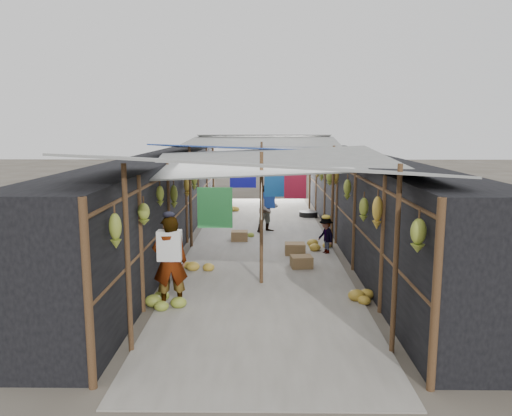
{
  "coord_description": "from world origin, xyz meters",
  "views": [
    {
      "loc": [
        -0.0,
        -6.48,
        3.08
      ],
      "look_at": [
        -0.12,
        4.62,
        1.25
      ],
      "focal_mm": 35.0,
      "sensor_mm": 36.0,
      "label": 1
    }
  ],
  "objects_px": {
    "vendor_elderly": "(170,262)",
    "shopper_blue": "(268,209)",
    "black_basin": "(308,214)",
    "vendor_seated": "(326,236)",
    "crate_near": "(301,262)"
  },
  "relations": [
    {
      "from": "black_basin",
      "to": "shopper_blue",
      "type": "bearing_deg",
      "value": -119.74
    },
    {
      "from": "vendor_elderly",
      "to": "vendor_seated",
      "type": "bearing_deg",
      "value": -144.28
    },
    {
      "from": "crate_near",
      "to": "vendor_elderly",
      "type": "xyz_separation_m",
      "value": [
        -2.43,
        -2.39,
        0.66
      ]
    },
    {
      "from": "black_basin",
      "to": "shopper_blue",
      "type": "height_order",
      "value": "shopper_blue"
    },
    {
      "from": "vendor_elderly",
      "to": "vendor_seated",
      "type": "xyz_separation_m",
      "value": [
        3.12,
        3.65,
        -0.35
      ]
    },
    {
      "from": "shopper_blue",
      "to": "vendor_seated",
      "type": "relative_size",
      "value": 1.56
    },
    {
      "from": "vendor_elderly",
      "to": "shopper_blue",
      "type": "distance_m",
      "value": 6.4
    },
    {
      "from": "crate_near",
      "to": "shopper_blue",
      "type": "distance_m",
      "value": 3.86
    },
    {
      "from": "crate_near",
      "to": "vendor_seated",
      "type": "bearing_deg",
      "value": 54.16
    },
    {
      "from": "black_basin",
      "to": "vendor_seated",
      "type": "height_order",
      "value": "vendor_seated"
    },
    {
      "from": "crate_near",
      "to": "shopper_blue",
      "type": "height_order",
      "value": "shopper_blue"
    },
    {
      "from": "black_basin",
      "to": "vendor_elderly",
      "type": "distance_m",
      "value": 9.22
    },
    {
      "from": "crate_near",
      "to": "black_basin",
      "type": "bearing_deg",
      "value": 76.05
    },
    {
      "from": "crate_near",
      "to": "vendor_elderly",
      "type": "height_order",
      "value": "vendor_elderly"
    },
    {
      "from": "vendor_elderly",
      "to": "shopper_blue",
      "type": "bearing_deg",
      "value": -119.64
    }
  ]
}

